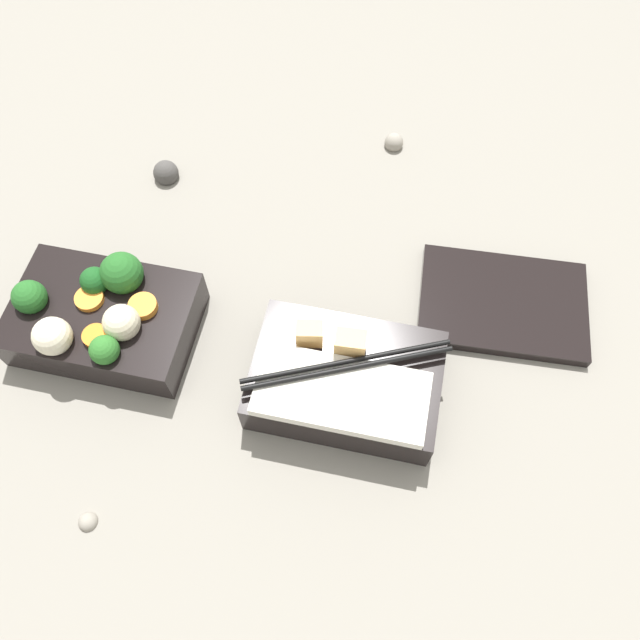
% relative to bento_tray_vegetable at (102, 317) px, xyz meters
% --- Properties ---
extents(ground_plane, '(3.00, 3.00, 0.00)m').
position_rel_bento_tray_vegetable_xyz_m(ground_plane, '(0.13, -0.01, -0.03)').
color(ground_plane, gray).
extents(bento_tray_vegetable, '(0.18, 0.12, 0.08)m').
position_rel_bento_tray_vegetable_xyz_m(bento_tray_vegetable, '(0.00, 0.00, 0.00)').
color(bento_tray_vegetable, black).
rests_on(bento_tray_vegetable, ground_plane).
extents(bento_tray_rice, '(0.19, 0.12, 0.08)m').
position_rel_bento_tray_vegetable_xyz_m(bento_tray_rice, '(0.26, -0.02, -0.00)').
color(bento_tray_rice, black).
rests_on(bento_tray_rice, ground_plane).
extents(bento_lid, '(0.18, 0.13, 0.01)m').
position_rel_bento_tray_vegetable_xyz_m(bento_lid, '(0.40, 0.12, -0.02)').
color(bento_lid, black).
rests_on(bento_lid, ground_plane).
extents(pebble_0, '(0.03, 0.03, 0.03)m').
position_rel_bento_tray_vegetable_xyz_m(pebble_0, '(-0.01, 0.21, -0.02)').
color(pebble_0, '#474442').
rests_on(pebble_0, ground_plane).
extents(pebble_1, '(0.02, 0.02, 0.02)m').
position_rel_bento_tray_vegetable_xyz_m(pebble_1, '(0.25, 0.32, -0.02)').
color(pebble_1, gray).
rests_on(pebble_1, ground_plane).
extents(pebble_2, '(0.02, 0.02, 0.02)m').
position_rel_bento_tray_vegetable_xyz_m(pebble_2, '(0.05, -0.19, -0.03)').
color(pebble_2, gray).
rests_on(pebble_2, ground_plane).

